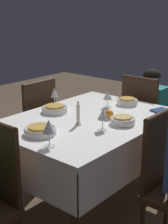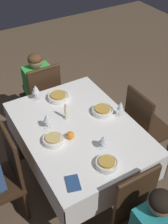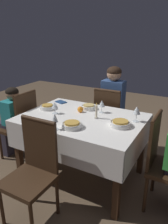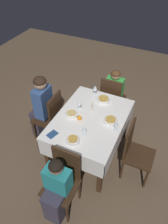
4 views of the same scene
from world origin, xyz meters
The scene contains 19 objects.
ground_plane centered at (0.00, 0.00, 0.00)m, with size 8.00×8.00×0.00m, color brown.
dining_table centered at (0.00, 0.00, 0.65)m, with size 1.29×0.94×0.75m.
chair_south centered at (-0.03, -0.71, 0.50)m, with size 0.39×0.39×0.93m.
chair_west centered at (-0.88, 0.03, 0.50)m, with size 0.39×0.39×0.93m.
chair_east centered at (0.88, 0.03, 0.50)m, with size 0.39×0.39×0.93m.
chair_north centered at (0.08, 0.71, 0.50)m, with size 0.39×0.39×0.93m.
person_adult_denim centered at (-0.03, -0.86, 0.67)m, with size 0.30×0.34×1.19m.
person_child_teal centered at (1.05, 0.03, 0.53)m, with size 0.33×0.30×0.97m.
bowl_south centered at (0.06, -0.27, 0.77)m, with size 0.18×0.18×0.06m.
wine_glass_south centered at (-0.12, -0.23, 0.85)m, with size 0.07×0.07×0.14m.
bowl_west centered at (-0.44, 0.03, 0.77)m, with size 0.21×0.21×0.06m.
wine_glass_west centered at (-0.54, -0.16, 0.86)m, with size 0.07×0.07×0.16m.
bowl_east centered at (0.48, -0.03, 0.77)m, with size 0.17×0.17×0.06m.
wine_glass_east centered at (0.32, 0.05, 0.84)m, with size 0.07×0.07×0.13m.
bowl_north centered at (-0.05, 0.28, 0.77)m, with size 0.20×0.20×0.06m.
wine_glass_north centered at (0.06, 0.40, 0.85)m, with size 0.07×0.07×0.16m.
candle_centerpiece centered at (-0.15, -0.04, 0.81)m, with size 0.04×0.04×0.17m.
orange_fruit centered at (0.09, -0.13, 0.78)m, with size 0.07×0.07×0.07m, color orange.
napkin_red_folded centered at (0.50, -0.32, 0.75)m, with size 0.16×0.13×0.01m.
Camera 3 is at (-1.08, 1.89, 1.60)m, focal length 35.00 mm.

